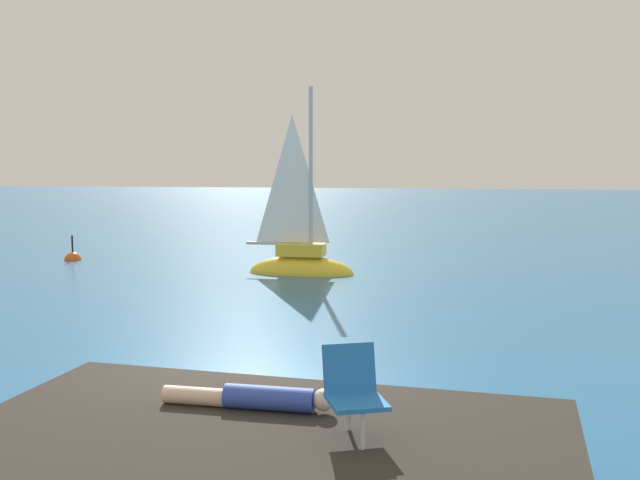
{
  "coord_description": "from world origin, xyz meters",
  "views": [
    {
      "loc": [
        2.27,
        -8.86,
        3.39
      ],
      "look_at": [
        -0.84,
        10.02,
        1.32
      ],
      "focal_mm": 41.76,
      "sensor_mm": 36.0,
      "label": 1
    }
  ],
  "objects_px": {
    "sailboat_near": "(301,263)",
    "person_sunbather": "(256,398)",
    "beach_chair": "(353,387)",
    "marker_buoy": "(73,260)"
  },
  "relations": [
    {
      "from": "sailboat_near",
      "to": "person_sunbather",
      "type": "distance_m",
      "value": 14.87
    },
    {
      "from": "sailboat_near",
      "to": "person_sunbather",
      "type": "xyz_separation_m",
      "value": [
        2.36,
        -14.66,
        0.72
      ]
    },
    {
      "from": "beach_chair",
      "to": "person_sunbather",
      "type": "bearing_deg",
      "value": -139.8
    },
    {
      "from": "person_sunbather",
      "to": "marker_buoy",
      "type": "xyz_separation_m",
      "value": [
        -10.56,
        16.36,
        -1.05
      ]
    },
    {
      "from": "sailboat_near",
      "to": "marker_buoy",
      "type": "xyz_separation_m",
      "value": [
        -8.2,
        1.7,
        -0.32
      ]
    },
    {
      "from": "sailboat_near",
      "to": "person_sunbather",
      "type": "height_order",
      "value": "sailboat_near"
    },
    {
      "from": "sailboat_near",
      "to": "beach_chair",
      "type": "relative_size",
      "value": 7.6
    },
    {
      "from": "sailboat_near",
      "to": "marker_buoy",
      "type": "relative_size",
      "value": 5.36
    },
    {
      "from": "marker_buoy",
      "to": "sailboat_near",
      "type": "bearing_deg",
      "value": -11.7
    },
    {
      "from": "marker_buoy",
      "to": "person_sunbather",
      "type": "bearing_deg",
      "value": -57.16
    }
  ]
}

